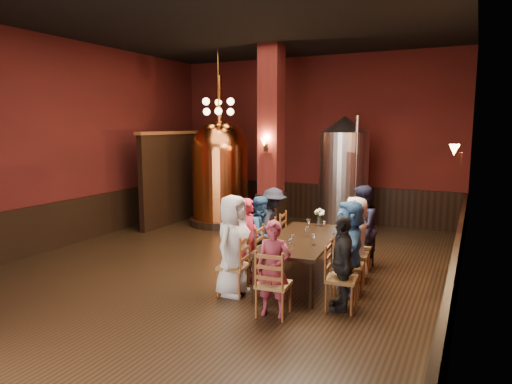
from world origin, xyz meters
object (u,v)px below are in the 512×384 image
at_px(person_1, 249,240).
at_px(copper_kettle, 220,172).
at_px(person_2, 262,233).
at_px(steel_vessel, 344,175).
at_px(person_0, 233,245).
at_px(rose_vase, 319,215).
at_px(dining_table, 302,241).

height_order(person_1, copper_kettle, copper_kettle).
xyz_separation_m(person_1, person_2, (-0.06, 0.66, -0.03)).
bearing_deg(steel_vessel, person_1, -96.49).
bearing_deg(person_2, steel_vessel, 0.09).
height_order(person_2, steel_vessel, steel_vessel).
height_order(person_2, copper_kettle, copper_kettle).
bearing_deg(person_2, person_0, -165.79).
bearing_deg(person_1, rose_vase, -35.18).
xyz_separation_m(dining_table, person_0, (-0.75, -1.08, 0.11)).
bearing_deg(steel_vessel, person_0, -94.88).
xyz_separation_m(dining_table, person_1, (-0.81, -0.41, 0.03)).
height_order(dining_table, person_2, person_2).
xyz_separation_m(dining_table, steel_vessel, (-0.33, 3.82, 0.75)).
relative_size(person_1, copper_kettle, 0.37).
bearing_deg(steel_vessel, rose_vase, -83.79).
bearing_deg(person_2, rose_vase, -39.68).
distance_m(person_0, steel_vessel, 4.96).
bearing_deg(person_2, copper_kettle, 49.90).
distance_m(steel_vessel, rose_vase, 2.87).
height_order(dining_table, person_0, person_0).
xyz_separation_m(person_0, copper_kettle, (-2.76, 4.34, 0.63)).
height_order(person_1, steel_vessel, steel_vessel).
relative_size(dining_table, rose_vase, 7.39).
xyz_separation_m(person_2, copper_kettle, (-2.64, 3.02, 0.74)).
xyz_separation_m(person_1, steel_vessel, (0.48, 4.23, 0.72)).
bearing_deg(rose_vase, person_1, -119.18).
xyz_separation_m(dining_table, copper_kettle, (-3.51, 3.27, 0.73)).
xyz_separation_m(person_0, person_1, (-0.06, 0.67, -0.08)).
relative_size(person_0, rose_vase, 4.72).
relative_size(person_2, steel_vessel, 0.48).
bearing_deg(dining_table, rose_vase, 86.07).
distance_m(person_1, steel_vessel, 4.32).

